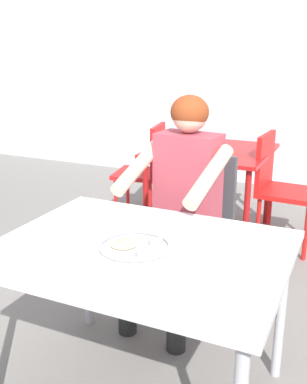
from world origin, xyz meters
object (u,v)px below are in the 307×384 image
object	(u,v)px
chair_red_left	(147,166)
chair_red_right	(279,183)
table_foreground	(141,262)
thali_tray	(135,246)
chair_foreground	(196,218)
table_background_red	(211,158)
diner_foreground	(180,191)

from	to	relation	value
chair_red_left	chair_red_right	size ratio (longest dim) A/B	0.98
table_foreground	chair_red_right	size ratio (longest dim) A/B	1.32
table_foreground	thali_tray	size ratio (longest dim) A/B	4.02
thali_tray	table_foreground	bearing A→B (deg)	72.62
table_foreground	chair_red_left	xyz separation A→B (m)	(-0.94, 2.02, -0.16)
chair_red_right	chair_foreground	bearing A→B (deg)	-107.05
table_background_red	chair_red_right	world-z (taller)	chair_red_right
chair_foreground	chair_red_right	world-z (taller)	chair_foreground
thali_tray	chair_red_right	bearing A→B (deg)	83.04
table_foreground	chair_red_right	xyz separation A→B (m)	(0.23, 1.91, -0.15)
diner_foreground	chair_red_right	bearing A→B (deg)	75.09
thali_tray	table_background_red	distance (m)	2.02
chair_red_right	table_background_red	bearing A→B (deg)	174.61
table_foreground	table_background_red	bearing A→B (deg)	99.58
thali_tray	table_background_red	world-z (taller)	thali_tray
table_foreground	chair_red_left	distance (m)	2.23
diner_foreground	thali_tray	bearing A→B (deg)	-82.90
chair_foreground	chair_red_left	xyz separation A→B (m)	(-0.86, 1.11, -0.02)
diner_foreground	table_background_red	distance (m)	1.30
chair_red_left	chair_red_right	world-z (taller)	chair_red_right
chair_foreground	chair_red_right	size ratio (longest dim) A/B	1.02
thali_tray	chair_red_right	xyz separation A→B (m)	(0.24, 1.94, -0.23)
table_background_red	chair_red_left	distance (m)	0.62
chair_foreground	diner_foreground	bearing A→B (deg)	-94.66
thali_tray	diner_foreground	distance (m)	0.72
chair_red_left	chair_foreground	bearing A→B (deg)	-52.38
table_foreground	diner_foreground	xyz separation A→B (m)	(-0.10, 0.69, 0.09)
chair_red_left	diner_foreground	bearing A→B (deg)	-57.80
chair_foreground	table_foreground	bearing A→B (deg)	-84.94
table_background_red	chair_red_left	world-z (taller)	chair_red_left
thali_tray	chair_foreground	bearing A→B (deg)	94.34
chair_foreground	chair_red_right	bearing A→B (deg)	72.95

